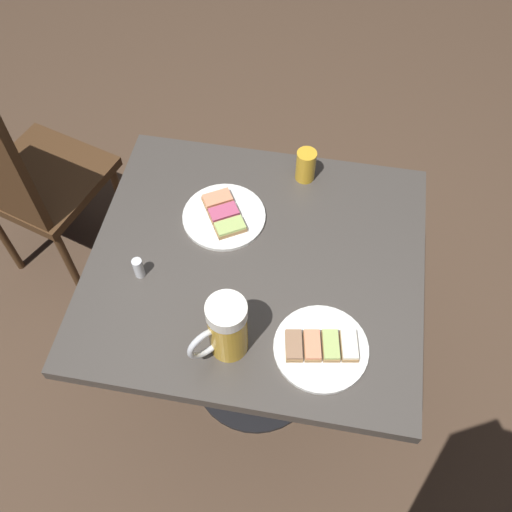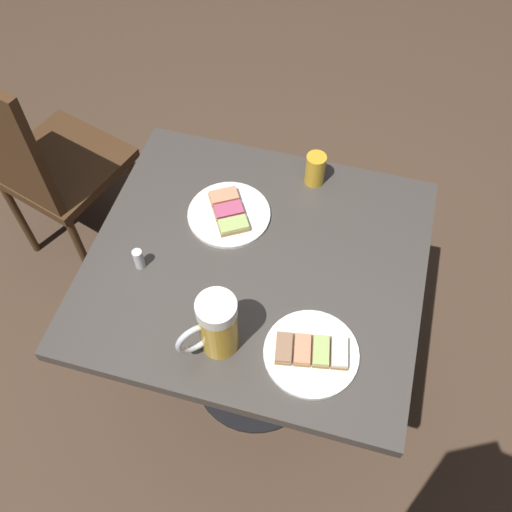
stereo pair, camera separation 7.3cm
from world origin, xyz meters
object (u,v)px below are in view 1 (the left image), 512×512
Objects in this scene: beer_glass_small at (306,165)px; salt_shaker at (138,268)px; plate_near at (224,215)px; beer_mug at (226,329)px; plate_far at (321,347)px; cafe_chair at (23,177)px.

beer_glass_small is 0.53m from salt_shaker.
plate_near is 3.68× the size of salt_shaker.
beer_mug reaches higher than beer_glass_small.
plate_far is at bearing 11.46° from beer_glass_small.
salt_shaker is 0.73m from cafe_chair.
cafe_chair is (-0.53, -1.02, -0.21)m from plate_far.
beer_mug reaches higher than salt_shaker.
plate_far is 0.48m from salt_shaker.
beer_mug is 1.02m from cafe_chair.
beer_mug reaches higher than plate_far.
salt_shaker is (0.39, -0.36, -0.02)m from beer_glass_small.
beer_mug is 0.56m from beer_glass_small.
cafe_chair is at bearing -124.79° from beer_mug.
cafe_chair is at bearing -105.25° from plate_near.
salt_shaker is at bearing -38.49° from plate_near.
plate_near and plate_far have the same top height.
cafe_chair reaches higher than plate_far.
beer_glass_small is at bearing 168.85° from beer_mug.
salt_shaker is at bearing -19.36° from cafe_chair.
plate_far is 2.30× the size of beer_glass_small.
beer_glass_small is at bearing 133.11° from plate_near.
plate_far is at bearing 98.25° from beer_mug.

